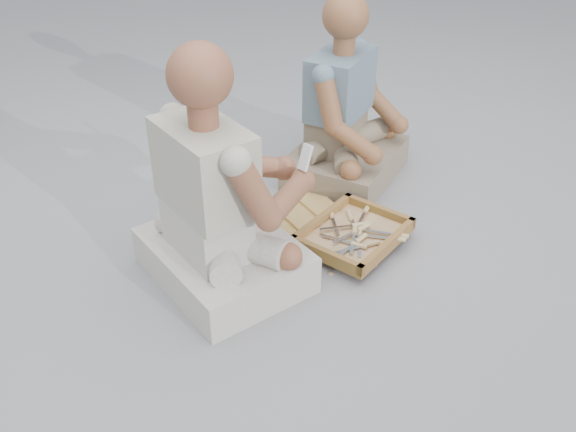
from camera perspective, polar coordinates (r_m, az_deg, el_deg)
ground at (r=2.64m, az=0.97°, el=-6.20°), size 60.00×60.00×0.00m
carved_panel at (r=2.97m, az=-0.83°, el=-0.78°), size 0.64×0.44×0.04m
tool_tray at (r=2.84m, az=5.85°, el=-1.65°), size 0.55×0.50×0.06m
chisel_0 at (r=2.82m, az=9.30°, el=-1.98°), size 0.17×0.17×0.02m
chisel_1 at (r=2.98m, az=6.93°, el=0.48°), size 0.19×0.14×0.02m
chisel_2 at (r=2.84m, az=9.55°, el=-1.64°), size 0.15×0.18×0.02m
chisel_3 at (r=2.94m, az=5.60°, el=-0.18°), size 0.11×0.21×0.02m
chisel_4 at (r=2.84m, az=5.92°, el=-1.41°), size 0.16×0.17×0.02m
chisel_5 at (r=2.77m, az=7.04°, el=-2.57°), size 0.22×0.06×0.02m
chisel_6 at (r=2.76m, az=5.93°, el=-2.51°), size 0.12×0.20×0.02m
chisel_7 at (r=2.93m, az=3.90°, el=0.06°), size 0.12×0.20×0.02m
chisel_8 at (r=2.85m, az=6.41°, el=-1.17°), size 0.22×0.04×0.02m
chisel_9 at (r=2.83m, az=6.38°, el=-1.70°), size 0.15×0.18×0.02m
chisel_10 at (r=2.87m, az=5.98°, el=-0.82°), size 0.21×0.10×0.02m
chisel_11 at (r=2.79m, az=6.25°, el=-2.20°), size 0.22×0.08×0.02m
wood_chip_0 at (r=2.94m, az=1.08°, el=-1.52°), size 0.02×0.02×0.00m
wood_chip_1 at (r=2.76m, az=1.57°, el=-4.26°), size 0.02×0.02×0.00m
wood_chip_2 at (r=3.15m, az=6.08°, el=0.80°), size 0.02×0.02×0.00m
wood_chip_3 at (r=2.71m, az=3.83°, el=-5.13°), size 0.02×0.02×0.00m
wood_chip_4 at (r=3.19m, az=7.33°, el=1.21°), size 0.02×0.02×0.00m
wood_chip_5 at (r=2.77m, az=7.73°, el=-4.39°), size 0.02×0.02×0.00m
wood_chip_6 at (r=2.86m, az=3.83°, el=-2.77°), size 0.02×0.02×0.00m
wood_chip_7 at (r=2.77m, az=-0.58°, el=-4.11°), size 0.02×0.02×0.00m
wood_chip_8 at (r=3.16m, az=8.11°, el=0.74°), size 0.02×0.02×0.00m
craftsman at (r=2.51m, az=-6.13°, el=0.80°), size 0.68×0.67×1.00m
companion at (r=3.27m, az=5.14°, el=8.46°), size 0.76×0.71×0.95m
mobile_phone at (r=2.57m, az=1.55°, el=5.25°), size 0.06×0.05×0.11m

